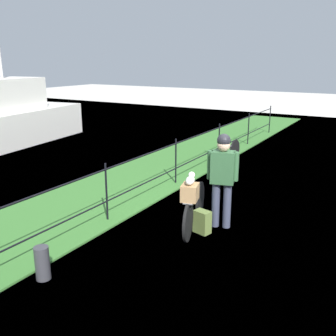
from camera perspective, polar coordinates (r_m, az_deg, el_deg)
The scene contains 11 objects.
ground_plane at distance 7.36m, azimuth 12.45°, elevation -7.82°, with size 60.00×60.00×0.00m, color beige.
grass_strip at distance 8.83m, azimuth -8.27°, elevation -3.49°, with size 27.00×2.40×0.03m, color #38702D.
iron_fence at distance 8.11m, azimuth -3.30°, elevation -0.39°, with size 18.04×0.04×1.10m.
bicycle_main at distance 6.87m, azimuth 3.87°, elevation -6.01°, with size 1.71×0.52×0.67m.
wooden_crate at distance 6.34m, azimuth 3.23°, elevation -3.57°, with size 0.32×0.26×0.27m, color #A87F51.
terrier_dog at distance 6.30m, azimuth 3.31°, elevation -1.68°, with size 0.32×0.21×0.18m.
cyclist_person at distance 6.76m, azimuth 8.00°, elevation -0.68°, with size 0.36×0.52×1.68m.
backpack_on_paving at distance 6.75m, azimuth 5.03°, elevation -7.86°, with size 0.28×0.18×0.40m, color olive.
mooring_bollard at distance 5.65m, azimuth -17.94°, elevation -13.11°, with size 0.20×0.20×0.47m, color #38383D.
bicycle_parked at distance 11.09m, azimuth 8.75°, elevation 2.18°, with size 1.60×0.17×0.64m.
moored_boat_near at distance 14.82m, azimuth -22.56°, elevation 6.53°, with size 6.04×2.96×3.86m.
Camera 1 is at (-6.47, -1.98, 2.89)m, focal length 41.59 mm.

